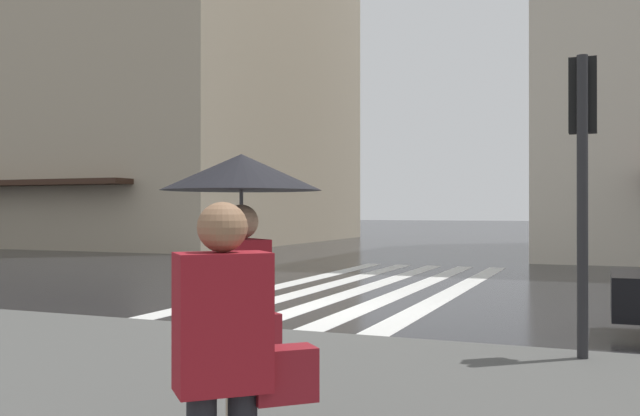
# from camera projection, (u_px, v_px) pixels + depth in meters

# --- Properties ---
(ground_plane) EXTENTS (220.00, 220.00, 0.00)m
(ground_plane) POSITION_uv_depth(u_px,v_px,m) (326.00, 309.00, 12.64)
(ground_plane) COLOR black
(zebra_crossing) EXTENTS (13.00, 4.50, 0.01)m
(zebra_crossing) POSITION_uv_depth(u_px,v_px,m) (372.00, 286.00, 16.50)
(zebra_crossing) COLOR silver
(zebra_crossing) RESTS_ON ground_plane
(haussmann_block_mid) EXTENTS (21.11, 21.73, 25.98)m
(haussmann_block_mid) POSITION_uv_depth(u_px,v_px,m) (133.00, 26.00, 41.49)
(haussmann_block_mid) COLOR tan
(haussmann_block_mid) RESTS_ON ground_plane
(traffic_signal_post) EXTENTS (0.44, 0.30, 3.37)m
(traffic_signal_post) POSITION_uv_depth(u_px,v_px,m) (583.00, 140.00, 7.88)
(traffic_signal_post) COLOR #232326
(traffic_signal_post) RESTS_ON sidewalk_pavement
(pedestrian_with_floral_umbrella) EXTENTS (1.03, 1.03, 2.00)m
(pedestrian_with_floral_umbrella) POSITION_uv_depth(u_px,v_px,m) (242.00, 216.00, 4.45)
(pedestrian_with_floral_umbrella) COLOR maroon
(pedestrian_with_floral_umbrella) RESTS_ON sidewalk_pavement
(pedestrian_in_red_jacket) EXTENTS (0.57, 0.59, 1.68)m
(pedestrian_in_red_jacket) POSITION_uv_depth(u_px,v_px,m) (229.00, 363.00, 3.04)
(pedestrian_in_red_jacket) COLOR maroon
(pedestrian_in_red_jacket) RESTS_ON sidewalk_pavement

